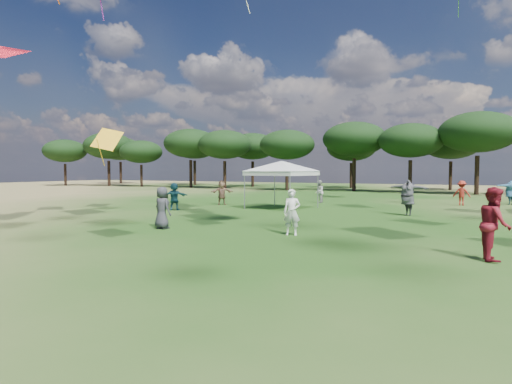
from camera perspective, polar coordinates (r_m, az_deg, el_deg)
tree_line at (r=47.38m, az=26.33°, el=6.50°), size 108.78×17.63×7.77m
tent_left at (r=25.06m, az=3.45°, el=3.88°), size 6.53×6.53×3.09m
festival_crowd at (r=21.81m, az=22.51°, el=-1.01°), size 29.03×21.31×1.86m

